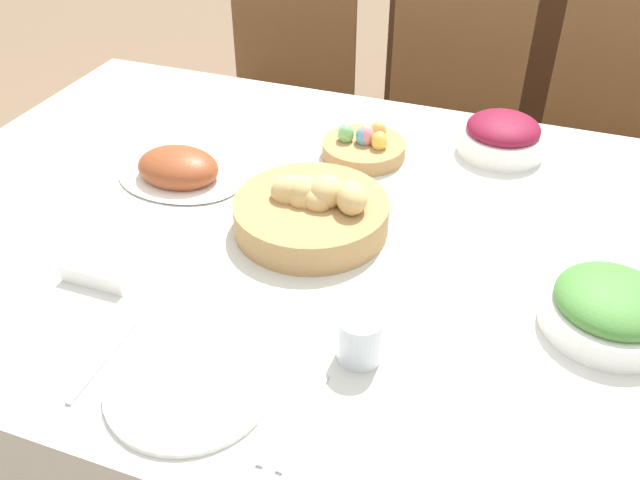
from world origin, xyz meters
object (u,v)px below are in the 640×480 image
object	(u,v)px
ham_platter	(179,170)
chair_far_right	(611,146)
green_salad_bowl	(610,308)
spoon	(304,420)
sideboard	(550,55)
butter_dish	(103,268)
egg_basket	(364,146)
drinking_cup	(360,338)
chair_far_center	(443,120)
fork	(103,361)
beet_salad_bowl	(502,136)
chair_far_left	(285,95)
knife	(284,414)
bread_basket	(312,211)
dinner_plate	(190,385)

from	to	relation	value
ham_platter	chair_far_right	bearing A→B (deg)	43.95
green_salad_bowl	spoon	xyz separation A→B (m)	(-0.38, -0.34, -0.04)
sideboard	butter_dish	distance (m)	2.14
egg_basket	drinking_cup	distance (m)	0.62
chair_far_center	butter_dish	xyz separation A→B (m)	(-0.37, -1.20, 0.21)
fork	butter_dish	bearing A→B (deg)	123.05
ham_platter	butter_dish	world-z (taller)	ham_platter
ham_platter	beet_salad_bowl	distance (m)	0.72
spoon	butter_dish	world-z (taller)	butter_dish
ham_platter	sideboard	bearing A→B (deg)	68.34
green_salad_bowl	fork	size ratio (longest dim) A/B	1.18
chair_far_left	ham_platter	world-z (taller)	chair_far_left
fork	butter_dish	size ratio (longest dim) A/B	1.43
knife	spoon	distance (m)	0.03
knife	egg_basket	bearing A→B (deg)	97.70
egg_basket	green_salad_bowl	size ratio (longest dim) A/B	0.89
spoon	knife	bearing A→B (deg)	-179.20
butter_dish	ham_platter	bearing A→B (deg)	96.05
ham_platter	drinking_cup	bearing A→B (deg)	-35.00
bread_basket	butter_dish	world-z (taller)	bread_basket
beet_salad_bowl	knife	xyz separation A→B (m)	(-0.18, -0.86, -0.04)
chair_far_center	green_salad_bowl	world-z (taller)	chair_far_center
chair_far_center	chair_far_left	distance (m)	0.53
chair_far_right	bread_basket	xyz separation A→B (m)	(-0.58, -0.94, 0.24)
sideboard	beet_salad_bowl	size ratio (longest dim) A/B	6.35
butter_dish	drinking_cup	bearing A→B (deg)	-3.91
sideboard	fork	size ratio (longest dim) A/B	6.91
spoon	chair_far_left	bearing A→B (deg)	114.41
beet_salad_bowl	drinking_cup	distance (m)	0.73
chair_far_left	knife	world-z (taller)	chair_far_left
chair_far_right	ham_platter	bearing A→B (deg)	-133.60
knife	drinking_cup	bearing A→B (deg)	64.93
sideboard	egg_basket	size ratio (longest dim) A/B	6.55
bread_basket	egg_basket	bearing A→B (deg)	88.00
chair_far_center	chair_far_left	size ratio (longest dim) A/B	1.00
chair_far_left	sideboard	xyz separation A→B (m)	(0.80, 0.83, -0.06)
chair_far_left	fork	world-z (taller)	chair_far_left
dinner_plate	bread_basket	bearing A→B (deg)	86.43
chair_far_right	knife	size ratio (longest dim) A/B	5.59
dinner_plate	butter_dish	bearing A→B (deg)	146.52
sideboard	beet_salad_bowl	bearing A→B (deg)	-92.17
dinner_plate	knife	world-z (taller)	dinner_plate
chair_far_right	drinking_cup	size ratio (longest dim) A/B	12.61
beet_salad_bowl	egg_basket	bearing A→B (deg)	-156.45
bread_basket	knife	size ratio (longest dim) A/B	1.67
bread_basket	ham_platter	xyz separation A→B (m)	(-0.33, 0.07, -0.01)
bread_basket	chair_far_left	bearing A→B (deg)	115.55
bread_basket	ham_platter	distance (m)	0.33
egg_basket	spoon	size ratio (longest dim) A/B	1.06
ham_platter	dinner_plate	world-z (taller)	ham_platter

